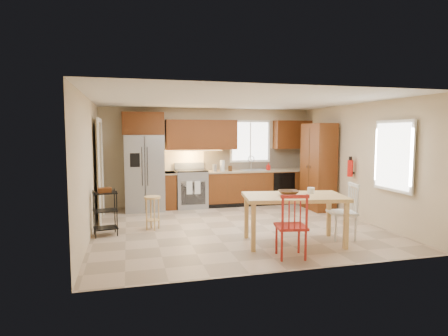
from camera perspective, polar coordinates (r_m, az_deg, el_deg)
name	(u,v)px	position (r m, az deg, el deg)	size (l,w,h in m)	color
floor	(237,227)	(7.57, 1.93, -8.95)	(5.50, 5.50, 0.00)	tan
ceiling	(237,100)	(7.36, 1.99, 10.26)	(5.50, 5.00, 0.02)	silver
wall_back	(210,157)	(9.78, -2.18, 1.72)	(5.50, 0.02, 2.50)	#CCB793
wall_front	(290,180)	(5.03, 10.05, -1.82)	(5.50, 0.02, 2.50)	#CCB793
wall_left	(89,168)	(7.10, -19.86, 0.02)	(0.02, 5.00, 2.50)	#CCB793
wall_right	(359,162)	(8.56, 19.92, 0.88)	(0.02, 5.00, 2.50)	#CCB793
refrigerator	(144,173)	(9.22, -12.05, -0.74)	(0.92, 0.75, 1.82)	gray
range_stove	(191,189)	(9.45, -5.02, -3.24)	(0.76, 0.63, 0.92)	gray
base_cabinet_narrow	(169,190)	(9.40, -8.35, -3.39)	(0.30, 0.60, 0.90)	#5C3011
base_cabinet_run	(260,187)	(9.93, 5.50, -2.88)	(2.92, 0.60, 0.90)	#5C3011
dishwasher	(284,188)	(9.87, 9.14, -2.98)	(0.60, 0.02, 0.78)	black
backsplash	(257,159)	(10.12, 4.99, 1.40)	(2.92, 0.03, 0.55)	#C6B295
upper_over_fridge	(143,123)	(9.37, -12.25, 6.64)	(1.00, 0.35, 0.55)	#59260E
upper_left_block	(202,135)	(9.54, -3.44, 5.08)	(1.80, 0.35, 0.75)	#59260E
upper_right_block	(292,135)	(10.31, 10.37, 5.02)	(1.00, 0.35, 0.75)	#59260E
window_back	(250,141)	(10.04, 4.00, 4.09)	(1.12, 0.04, 1.12)	white
sink	(253,172)	(9.82, 4.48, -0.56)	(0.62, 0.46, 0.16)	gray
undercab_glow	(190,150)	(9.47, -5.19, 2.68)	(1.60, 0.30, 0.01)	#FFBF66
soap_bottle	(268,167)	(9.84, 6.77, 0.23)	(0.09, 0.09, 0.19)	red
paper_towel	(222,166)	(9.51, -0.26, 0.35)	(0.12, 0.12, 0.28)	silver
canister_steel	(215,168)	(9.47, -1.43, 0.03)	(0.11, 0.11, 0.18)	gray
canister_wood	(230,168)	(9.54, 0.95, -0.05)	(0.10, 0.10, 0.14)	#503215
pantry	(318,167)	(9.42, 14.16, 0.20)	(0.50, 0.95, 2.10)	#5C3011
fire_extinguisher	(350,168)	(8.63, 18.67, -0.05)	(0.12, 0.12, 0.36)	red
window_right	(394,156)	(7.58, 24.44, 1.70)	(0.04, 1.02, 1.32)	white
doorway	(99,172)	(8.40, -18.45, -0.52)	(0.04, 0.95, 2.10)	#8C7A59
dining_table	(294,220)	(6.50, 10.57, -7.75)	(1.67, 0.94, 0.81)	tan
chair_red	(291,225)	(5.77, 10.16, -8.59)	(0.46, 0.46, 0.98)	#A72219
chair_white	(342,211)	(6.98, 17.54, -6.31)	(0.46, 0.46, 0.98)	silver
table_bowl	(288,196)	(6.38, 9.78, -4.17)	(0.34, 0.34, 0.08)	#503215
table_jar	(311,192)	(6.67, 13.10, -3.55)	(0.13, 0.13, 0.15)	silver
bar_stool	(153,213)	(7.44, -10.82, -6.73)	(0.32, 0.32, 0.65)	tan
utility_cart	(105,213)	(7.20, -17.65, -6.55)	(0.42, 0.32, 0.83)	black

